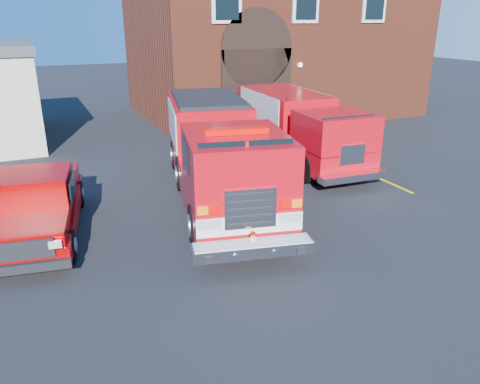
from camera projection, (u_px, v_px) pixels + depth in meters
name	position (u px, v px, depth m)	size (l,w,h in m)	color
ground	(222.00, 222.00, 13.06)	(100.00, 100.00, 0.00)	black
parking_stripe_near	(382.00, 180.00, 16.43)	(0.12, 3.00, 0.01)	#E3B70B
parking_stripe_mid	(332.00, 158.00, 18.99)	(0.12, 3.00, 0.01)	#E3B70B
parking_stripe_far	(294.00, 141.00, 21.54)	(0.12, 3.00, 0.01)	#E3B70B
fire_station	(273.00, 38.00, 26.97)	(15.20, 10.20, 8.45)	maroon
fire_engine	(218.00, 152.00, 14.29)	(4.57, 9.64, 2.87)	black
pickup_truck	(38.00, 204.00, 12.06)	(2.81, 5.62, 1.76)	black
secondary_truck	(298.00, 125.00, 18.34)	(2.87, 7.92, 2.53)	black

